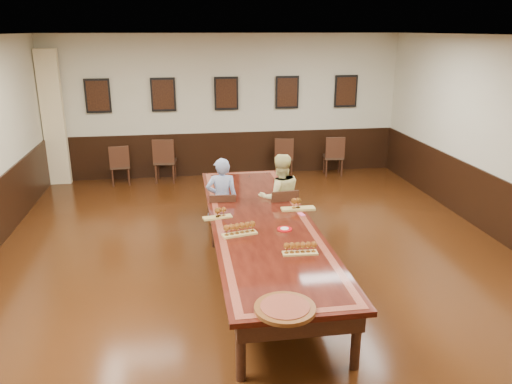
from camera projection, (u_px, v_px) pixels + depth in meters
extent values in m
cube|color=black|center=(261.00, 269.00, 7.17)|extent=(8.00, 10.00, 0.02)
cube|color=white|center=(262.00, 35.00, 6.17)|extent=(8.00, 10.00, 0.02)
cube|color=beige|center=(226.00, 106.00, 11.38)|extent=(8.00, 0.02, 3.20)
imported|color=#4668AF|center=(222.00, 200.00, 7.93)|extent=(0.52, 0.36, 1.38)
imported|color=#E7DF90|center=(280.00, 198.00, 7.96)|extent=(0.76, 0.61, 1.43)
cube|color=#F35190|center=(301.00, 214.00, 7.13)|extent=(0.09, 0.14, 0.01)
cube|color=beige|center=(53.00, 119.00, 10.71)|extent=(0.45, 0.18, 2.90)
cube|color=black|center=(227.00, 154.00, 11.69)|extent=(7.98, 0.04, 1.00)
cube|color=black|center=(261.00, 222.00, 6.95)|extent=(1.40, 5.00, 0.06)
cube|color=brown|center=(261.00, 220.00, 6.94)|extent=(1.28, 4.88, 0.00)
cube|color=black|center=(261.00, 220.00, 6.93)|extent=(1.10, 4.70, 0.00)
cube|color=black|center=(261.00, 232.00, 6.99)|extent=(1.25, 4.85, 0.18)
cylinder|color=black|center=(241.00, 349.00, 4.80)|extent=(0.10, 0.10, 0.69)
cylinder|color=black|center=(356.00, 339.00, 4.97)|extent=(0.10, 0.10, 0.69)
cylinder|color=black|center=(210.00, 197.00, 9.16)|extent=(0.10, 0.10, 0.69)
cylinder|color=black|center=(272.00, 194.00, 9.32)|extent=(0.10, 0.10, 0.69)
cube|color=black|center=(98.00, 96.00, 10.82)|extent=(0.54, 0.03, 0.74)
cube|color=black|center=(98.00, 96.00, 10.80)|extent=(0.46, 0.01, 0.64)
cube|color=black|center=(163.00, 95.00, 11.02)|extent=(0.54, 0.03, 0.74)
cube|color=black|center=(163.00, 95.00, 11.00)|extent=(0.46, 0.01, 0.64)
cube|color=black|center=(226.00, 93.00, 11.22)|extent=(0.54, 0.03, 0.74)
cube|color=black|center=(226.00, 94.00, 11.20)|extent=(0.46, 0.01, 0.64)
cube|color=black|center=(287.00, 92.00, 11.42)|extent=(0.54, 0.03, 0.74)
cube|color=black|center=(287.00, 92.00, 11.40)|extent=(0.46, 0.01, 0.64)
cube|color=black|center=(346.00, 91.00, 11.62)|extent=(0.54, 0.03, 0.74)
cube|color=black|center=(346.00, 91.00, 11.60)|extent=(0.46, 0.01, 0.64)
cube|color=#A98E47|center=(217.00, 217.00, 7.00)|extent=(0.42, 0.19, 0.03)
cube|color=#A98E47|center=(298.00, 209.00, 7.33)|extent=(0.50, 0.15, 0.03)
cube|color=#A98E47|center=(240.00, 234.00, 6.42)|extent=(0.47, 0.24, 0.03)
cube|color=#A98E47|center=(300.00, 253.00, 5.88)|extent=(0.42, 0.14, 0.03)
cylinder|color=#B50C11|center=(285.00, 229.00, 6.59)|extent=(0.20, 0.20, 0.02)
cylinder|color=silver|center=(285.00, 228.00, 6.59)|extent=(0.11, 0.11, 0.01)
cylinder|color=#522910|center=(285.00, 308.00, 4.71)|extent=(0.60, 0.60, 0.04)
cylinder|color=brown|center=(285.00, 306.00, 4.70)|extent=(0.48, 0.48, 0.01)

